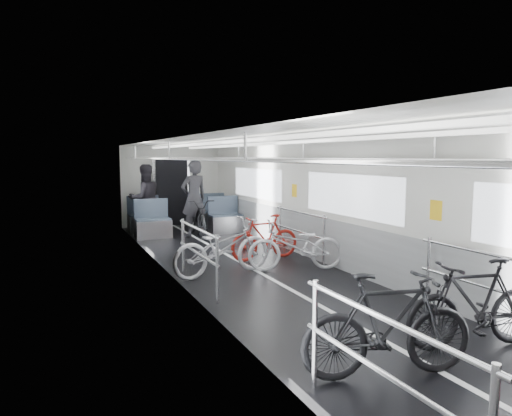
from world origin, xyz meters
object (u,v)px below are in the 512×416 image
at_px(bike_right_near, 476,304).
at_px(person_seated, 145,199).
at_px(person_standing, 194,198).
at_px(bike_right_far, 265,237).
at_px(bike_aisle, 198,217).
at_px(bike_right_mid, 296,246).
at_px(bike_left_mid, 388,325).
at_px(bike_left_far, 222,247).

bearing_deg(bike_right_near, person_seated, -156.12).
bearing_deg(person_seated, person_standing, 121.90).
bearing_deg(bike_right_far, person_seated, -164.03).
xyz_separation_m(bike_aisle, person_seated, (-1.15, 1.12, 0.44)).
bearing_deg(person_standing, bike_right_far, 85.31).
relative_size(bike_right_near, person_seated, 0.88).
bearing_deg(bike_right_far, bike_right_mid, 3.38).
bearing_deg(bike_aisle, bike_right_mid, -77.28).
distance_m(bike_aisle, person_standing, 0.51).
xyz_separation_m(bike_aisle, person_standing, (-0.09, 0.00, 0.50)).
bearing_deg(bike_right_mid, bike_right_near, 17.46).
bearing_deg(bike_right_mid, bike_left_mid, -1.45).
distance_m(bike_right_near, person_standing, 8.13).
xyz_separation_m(bike_right_near, bike_aisle, (-0.65, 8.08, 0.00)).
relative_size(bike_left_mid, bike_right_far, 1.12).
distance_m(bike_right_far, person_seated, 4.67).
bearing_deg(person_seated, bike_right_far, 98.22).
height_order(bike_left_far, bike_aisle, same).
height_order(bike_right_far, person_standing, person_standing).
height_order(bike_right_near, bike_right_far, bike_right_near).
relative_size(bike_right_mid, bike_right_far, 1.16).
bearing_deg(person_seated, bike_left_far, 82.51).
relative_size(bike_left_far, bike_right_mid, 1.07).
bearing_deg(bike_left_far, bike_left_mid, 172.64).
xyz_separation_m(bike_left_mid, person_seated, (-0.47, 9.34, 0.43)).
bearing_deg(bike_aisle, bike_left_far, -95.61).
distance_m(bike_right_mid, person_seated, 5.69).
relative_size(bike_left_mid, person_standing, 0.85).
distance_m(bike_left_mid, person_standing, 8.25).
height_order(bike_left_mid, bike_right_near, bike_left_mid).
relative_size(person_standing, person_seated, 1.06).
bearing_deg(bike_left_far, bike_right_mid, -110.03).
height_order(bike_left_mid, person_standing, person_standing).
bearing_deg(bike_left_mid, bike_right_near, -68.98).
bearing_deg(person_seated, bike_left_mid, 81.43).
xyz_separation_m(bike_left_far, bike_right_far, (1.21, 0.78, -0.04)).
height_order(bike_left_far, person_seated, person_seated).
distance_m(bike_left_far, bike_right_far, 1.44).
relative_size(bike_aisle, person_standing, 0.95).
xyz_separation_m(person_standing, person_seated, (-1.06, 1.12, -0.06)).
bearing_deg(person_standing, bike_right_mid, 84.88).
height_order(bike_left_far, bike_right_near, bike_left_far).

